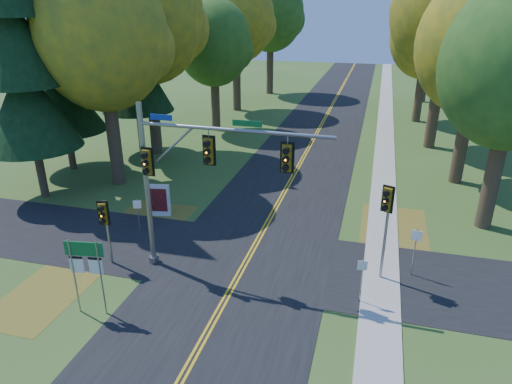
% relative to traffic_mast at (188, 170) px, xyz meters
% --- Properties ---
extents(ground, '(160.00, 160.00, 0.00)m').
position_rel_traffic_mast_xyz_m(ground, '(2.14, -0.48, -4.88)').
color(ground, '#31521D').
rests_on(ground, ground).
extents(road_main, '(8.00, 160.00, 0.02)m').
position_rel_traffic_mast_xyz_m(road_main, '(2.14, -0.48, -4.87)').
color(road_main, black).
rests_on(road_main, ground).
extents(road_cross, '(60.00, 6.00, 0.02)m').
position_rel_traffic_mast_xyz_m(road_cross, '(2.14, 1.52, -4.87)').
color(road_cross, black).
rests_on(road_cross, ground).
extents(centerline_left, '(0.10, 160.00, 0.01)m').
position_rel_traffic_mast_xyz_m(centerline_left, '(2.04, -0.48, -4.86)').
color(centerline_left, gold).
rests_on(centerline_left, road_main).
extents(centerline_right, '(0.10, 160.00, 0.01)m').
position_rel_traffic_mast_xyz_m(centerline_right, '(2.24, -0.48, -4.86)').
color(centerline_right, gold).
rests_on(centerline_right, road_main).
extents(sidewalk_east, '(1.60, 160.00, 0.06)m').
position_rel_traffic_mast_xyz_m(sidewalk_east, '(8.34, -0.48, -4.85)').
color(sidewalk_east, '#9E998E').
rests_on(sidewalk_east, ground).
extents(leaf_patch_w_near, '(4.00, 6.00, 0.00)m').
position_rel_traffic_mast_xyz_m(leaf_patch_w_near, '(-4.36, 3.52, -4.88)').
color(leaf_patch_w_near, brown).
rests_on(leaf_patch_w_near, ground).
extents(leaf_patch_e, '(3.50, 8.00, 0.00)m').
position_rel_traffic_mast_xyz_m(leaf_patch_e, '(8.94, 5.52, -4.88)').
color(leaf_patch_e, brown).
rests_on(leaf_patch_e, ground).
extents(leaf_patch_w_far, '(3.00, 5.00, 0.00)m').
position_rel_traffic_mast_xyz_m(leaf_patch_w_far, '(-5.36, -3.48, -4.88)').
color(leaf_patch_w_far, brown).
rests_on(leaf_patch_w_far, ground).
extents(tree_w_a, '(8.00, 8.00, 14.15)m').
position_rel_traffic_mast_xyz_m(tree_w_a, '(-8.99, 8.90, 4.60)').
color(tree_w_a, '#38281C').
rests_on(tree_w_a, ground).
extents(tree_w_b, '(8.60, 8.60, 15.38)m').
position_rel_traffic_mast_xyz_m(tree_w_b, '(-9.58, 15.80, 5.48)').
color(tree_w_b, '#38281C').
rests_on(tree_w_b, ground).
extents(tree_e_b, '(7.60, 7.60, 13.33)m').
position_rel_traffic_mast_xyz_m(tree_e_b, '(13.11, 15.09, 4.02)').
color(tree_e_b, '#38281C').
rests_on(tree_e_b, ground).
extents(tree_w_c, '(6.80, 6.80, 11.91)m').
position_rel_traffic_mast_xyz_m(tree_w_c, '(-7.40, 23.99, 3.06)').
color(tree_w_c, '#38281C').
rests_on(tree_w_c, ground).
extents(tree_e_c, '(8.80, 8.80, 15.79)m').
position_rel_traffic_mast_xyz_m(tree_e_c, '(12.02, 23.21, 5.78)').
color(tree_e_c, '#38281C').
rests_on(tree_e_c, ground).
extents(tree_w_d, '(8.20, 8.20, 14.56)m').
position_rel_traffic_mast_xyz_m(tree_w_d, '(-7.99, 32.70, 4.90)').
color(tree_w_d, '#38281C').
rests_on(tree_w_d, ground).
extents(tree_e_d, '(7.00, 7.00, 12.32)m').
position_rel_traffic_mast_xyz_m(tree_e_d, '(11.40, 32.39, 3.36)').
color(tree_e_d, '#38281C').
rests_on(tree_e_d, ground).
extents(tree_w_e, '(8.40, 8.40, 14.97)m').
position_rel_traffic_mast_xyz_m(tree_w_e, '(-6.78, 43.60, 5.19)').
color(tree_w_e, '#38281C').
rests_on(tree_w_e, ground).
extents(tree_e_e, '(7.80, 7.80, 13.74)m').
position_rel_traffic_mast_xyz_m(tree_e_e, '(12.61, 43.10, 4.31)').
color(tree_e_e, '#38281C').
rests_on(tree_e_e, ground).
extents(pine_a, '(5.60, 5.60, 19.48)m').
position_rel_traffic_mast_xyz_m(pine_a, '(-12.36, 5.52, 4.30)').
color(pine_a, '#38281C').
rests_on(pine_a, ground).
extents(pine_b, '(5.60, 5.60, 17.31)m').
position_rel_traffic_mast_xyz_m(pine_b, '(-13.86, 10.52, 3.28)').
color(pine_b, '#38281C').
rests_on(pine_b, ground).
extents(pine_c, '(5.60, 5.60, 20.56)m').
position_rel_traffic_mast_xyz_m(pine_c, '(-10.86, 15.52, 4.81)').
color(pine_c, '#38281C').
rests_on(pine_c, ground).
extents(traffic_mast, '(8.37, 0.75, 7.59)m').
position_rel_traffic_mast_xyz_m(traffic_mast, '(0.00, 0.00, 0.00)').
color(traffic_mast, gray).
rests_on(traffic_mast, ground).
extents(east_signal_pole, '(0.49, 0.60, 4.51)m').
position_rel_traffic_mast_xyz_m(east_signal_pole, '(8.22, 1.31, -1.46)').
color(east_signal_pole, gray).
rests_on(east_signal_pole, ground).
extents(ped_signal_pole, '(0.51, 0.60, 3.28)m').
position_rel_traffic_mast_xyz_m(ped_signal_pole, '(-3.90, -0.69, -2.44)').
color(ped_signal_pole, gray).
rests_on(ped_signal_pole, ground).
extents(route_sign_cluster, '(1.50, 0.28, 3.23)m').
position_rel_traffic_mast_xyz_m(route_sign_cluster, '(-2.66, -3.96, -2.61)').
color(route_sign_cluster, gray).
rests_on(route_sign_cluster, ground).
extents(info_kiosk, '(1.39, 0.44, 1.91)m').
position_rel_traffic_mast_xyz_m(info_kiosk, '(-4.12, 4.82, -3.93)').
color(info_kiosk, silver).
rests_on(info_kiosk, ground).
extents(reg_sign_e_north, '(0.44, 0.13, 2.33)m').
position_rel_traffic_mast_xyz_m(reg_sign_e_north, '(9.64, 2.10, -3.29)').
color(reg_sign_e_north, gray).
rests_on(reg_sign_e_north, ground).
extents(reg_sign_e_south, '(0.38, 0.08, 2.01)m').
position_rel_traffic_mast_xyz_m(reg_sign_e_south, '(7.48, -0.55, -3.50)').
color(reg_sign_e_south, gray).
rests_on(reg_sign_e_south, ground).
extents(reg_sign_w, '(0.39, 0.18, 2.13)m').
position_rel_traffic_mast_xyz_m(reg_sign_w, '(-3.94, 2.25, -3.42)').
color(reg_sign_w, gray).
rests_on(reg_sign_w, ground).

